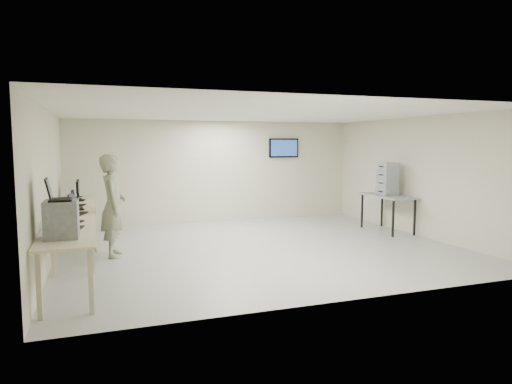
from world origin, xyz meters
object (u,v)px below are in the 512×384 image
object	(u,v)px
side_table	(388,198)
workbench	(74,218)
equipment_box	(61,219)
soldier	(113,206)

from	to	relation	value
side_table	workbench	bearing A→B (deg)	-175.13
equipment_box	side_table	bearing A→B (deg)	22.95
equipment_box	soldier	size ratio (longest dim) A/B	0.26
workbench	side_table	bearing A→B (deg)	4.87
workbench	soldier	world-z (taller)	soldier
equipment_box	side_table	world-z (taller)	equipment_box
equipment_box	side_table	size ratio (longest dim) A/B	0.34
workbench	side_table	world-z (taller)	side_table
equipment_box	side_table	distance (m)	7.80
workbench	equipment_box	world-z (taller)	equipment_box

